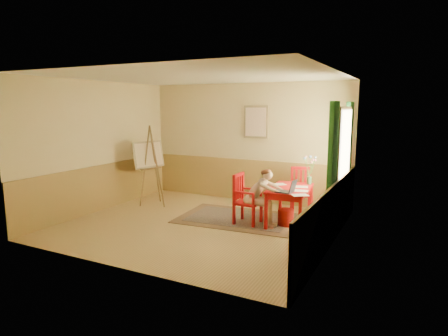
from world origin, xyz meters
The scene contains 14 objects.
room centered at (0.00, 0.00, 1.40)m, with size 5.04×4.54×2.84m.
wainscot centered at (0.00, 0.80, 0.50)m, with size 5.00×4.50×1.00m.
window centered at (2.42, 1.10, 1.35)m, with size 0.12×2.01×2.20m.
wall_portrait centered at (0.25, 2.20, 1.90)m, with size 0.60×0.05×0.76m.
rug centered at (0.51, 0.71, 0.01)m, with size 2.52×1.78×0.02m.
table centered at (1.52, 0.84, 0.63)m, with size 0.82×1.26×0.72m.
chair_left centered at (0.76, 0.46, 0.49)m, with size 0.46×0.44×0.98m.
chair_back centered at (1.50, 1.74, 0.49)m, with size 0.56×0.57×0.97m.
figure centered at (1.06, 0.44, 0.62)m, with size 0.82×0.36×1.12m.
laptop centered at (1.59, 0.40, 0.77)m, with size 0.43×0.29×0.25m.
papers centered at (1.64, 0.74, 0.72)m, with size 0.99×1.07×0.00m.
vase centered at (1.77, 1.33, 0.99)m, with size 0.24×0.29×0.58m.
wastebasket centered at (1.50, 0.68, 0.16)m, with size 0.30×0.30×0.32m, color #AF130F.
easel centered at (-1.84, 0.89, 1.09)m, with size 0.69×0.82×1.84m.
Camera 1 is at (3.66, -6.21, 2.27)m, focal length 30.99 mm.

